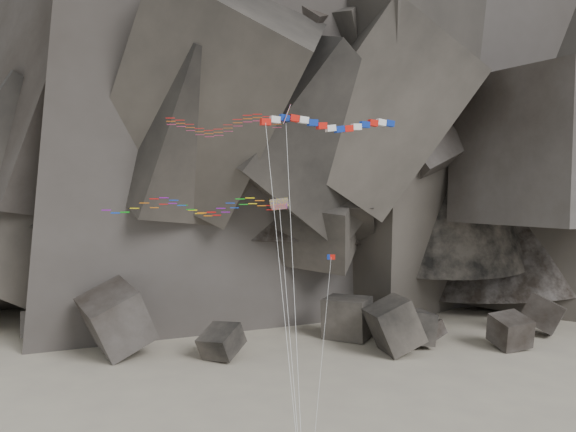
{
  "coord_description": "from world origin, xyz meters",
  "views": [
    {
      "loc": [
        -0.62,
        -42.14,
        22.51
      ],
      "look_at": [
        0.96,
        6.0,
        19.61
      ],
      "focal_mm": 35.0,
      "sensor_mm": 36.0,
      "label": 1
    }
  ],
  "objects_px": {
    "delta_kite": "(220,124)",
    "pennant_kite": "(327,297)",
    "parafoil_kite": "(185,206)",
    "banner_kite": "(330,125)"
  },
  "relations": [
    {
      "from": "delta_kite",
      "to": "pennant_kite",
      "type": "bearing_deg",
      "value": -23.06
    },
    {
      "from": "parafoil_kite",
      "to": "pennant_kite",
      "type": "distance_m",
      "value": 13.52
    },
    {
      "from": "banner_kite",
      "to": "pennant_kite",
      "type": "relative_size",
      "value": 1.68
    },
    {
      "from": "banner_kite",
      "to": "parafoil_kite",
      "type": "xyz_separation_m",
      "value": [
        -11.48,
        0.8,
        -6.33
      ]
    },
    {
      "from": "banner_kite",
      "to": "pennant_kite",
      "type": "distance_m",
      "value": 13.4
    },
    {
      "from": "delta_kite",
      "to": "parafoil_kite",
      "type": "distance_m",
      "value": 7.12
    },
    {
      "from": "parafoil_kite",
      "to": "pennant_kite",
      "type": "relative_size",
      "value": 1.27
    },
    {
      "from": "banner_kite",
      "to": "parafoil_kite",
      "type": "distance_m",
      "value": 13.14
    },
    {
      "from": "parafoil_kite",
      "to": "pennant_kite",
      "type": "xyz_separation_m",
      "value": [
        10.9,
        -4.71,
        -6.47
      ]
    },
    {
      "from": "pennant_kite",
      "to": "banner_kite",
      "type": "bearing_deg",
      "value": 97.01
    }
  ]
}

